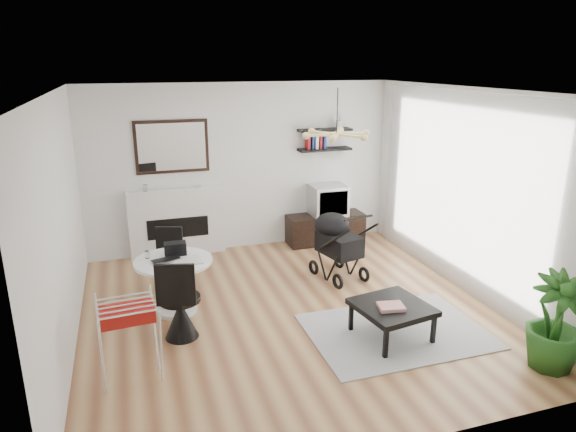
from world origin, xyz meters
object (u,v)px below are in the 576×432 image
object	(u,v)px
stroller	(337,247)
tv_console	(325,228)
fireplace	(177,214)
crt_tv	(328,200)
coffee_table	(392,308)
potted_plant	(556,322)
dining_table	(174,278)
drying_rack	(130,341)

from	to	relation	value
stroller	tv_console	bearing A→B (deg)	60.91
fireplace	crt_tv	size ratio (longest dim) A/B	3.66
stroller	coffee_table	xyz separation A→B (m)	(-0.09, -1.79, -0.08)
coffee_table	potted_plant	distance (m)	1.63
fireplace	potted_plant	world-z (taller)	fireplace
stroller	dining_table	bearing A→B (deg)	176.42
fireplace	drying_rack	world-z (taller)	fireplace
fireplace	tv_console	size ratio (longest dim) A/B	1.64
fireplace	dining_table	size ratio (longest dim) A/B	2.28
stroller	coffee_table	world-z (taller)	stroller
drying_rack	stroller	xyz separation A→B (m)	(2.90, 1.77, 0.00)
potted_plant	drying_rack	bearing A→B (deg)	165.54
crt_tv	drying_rack	bearing A→B (deg)	-136.40
tv_console	dining_table	world-z (taller)	dining_table
tv_console	potted_plant	xyz separation A→B (m)	(0.79, -4.22, 0.26)
fireplace	dining_table	distance (m)	2.01
crt_tv	coffee_table	size ratio (longest dim) A/B	0.68
dining_table	drying_rack	bearing A→B (deg)	-112.54
potted_plant	crt_tv	bearing A→B (deg)	100.12
stroller	coffee_table	distance (m)	1.80
fireplace	crt_tv	world-z (taller)	fireplace
fireplace	dining_table	world-z (taller)	fireplace
drying_rack	coffee_table	size ratio (longest dim) A/B	0.97
tv_console	stroller	bearing A→B (deg)	-105.44
drying_rack	fireplace	bearing A→B (deg)	71.96
stroller	potted_plant	xyz separation A→B (m)	(1.18, -2.82, 0.07)
coffee_table	potted_plant	bearing A→B (deg)	-39.10
coffee_table	drying_rack	bearing A→B (deg)	179.47
crt_tv	tv_console	bearing A→B (deg)	174.71
dining_table	coffee_table	distance (m)	2.64
stroller	potted_plant	bearing A→B (deg)	-81.02
tv_console	coffee_table	bearing A→B (deg)	-98.43
fireplace	coffee_table	world-z (taller)	fireplace
tv_console	crt_tv	distance (m)	0.51
drying_rack	potted_plant	xyz separation A→B (m)	(4.08, -1.05, 0.07)
crt_tv	stroller	distance (m)	1.49
crt_tv	potted_plant	xyz separation A→B (m)	(0.75, -4.22, -0.24)
fireplace	drying_rack	bearing A→B (deg)	-103.70
crt_tv	dining_table	bearing A→B (deg)	-146.72
crt_tv	drying_rack	distance (m)	4.60
fireplace	potted_plant	size ratio (longest dim) A/B	2.12
dining_table	stroller	world-z (taller)	stroller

